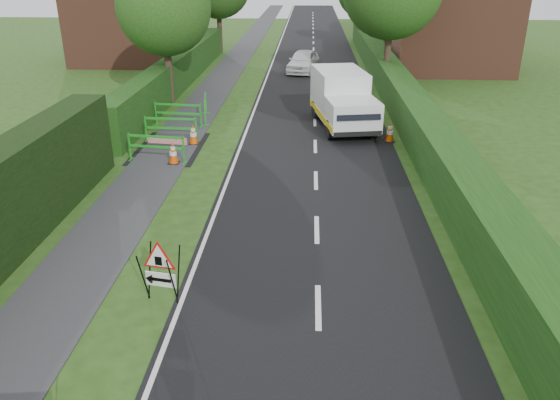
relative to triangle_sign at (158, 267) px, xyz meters
name	(u,v)px	position (x,y,z in m)	size (l,w,h in m)	color
ground	(188,334)	(0.78, -1.05, -0.83)	(120.00, 120.00, 0.00)	#254614
road_surface	(314,51)	(3.28, 33.95, -0.83)	(6.00, 90.00, 0.02)	black
footpath	(243,50)	(-2.22, 33.95, -0.82)	(2.00, 90.00, 0.02)	#2D2D30
hedge_west_far	(181,86)	(-4.22, 20.95, -0.83)	(1.00, 24.00, 1.80)	#14380F
hedge_east	(403,117)	(7.28, 14.95, -0.83)	(1.20, 50.00, 1.50)	#14380F
house_west	(131,17)	(-9.22, 28.95, 2.07)	(7.50, 7.40, 7.88)	brown
house_east_a	(450,22)	(11.78, 26.95, 2.07)	(7.50, 7.40, 7.88)	brown
house_east_b	(424,5)	(12.78, 40.95, 2.07)	(7.50, 7.40, 7.88)	brown
tree_nw	(164,8)	(-3.82, 16.95, 3.65)	(4.40, 4.40, 6.70)	#2D2116
triangle_sign	(158,267)	(0.00, 0.00, 0.00)	(0.95, 0.95, 1.19)	black
works_van	(343,98)	(4.41, 13.29, 0.37)	(2.79, 5.24, 2.27)	silver
traffic_cone_0	(390,132)	(6.18, 11.25, -0.44)	(0.38, 0.38, 0.79)	black
traffic_cone_1	(376,127)	(5.70, 11.88, -0.44)	(0.38, 0.38, 0.79)	black
traffic_cone_2	(368,113)	(5.61, 14.03, -0.44)	(0.38, 0.38, 0.79)	black
traffic_cone_3	(173,153)	(-1.68, 8.30, -0.44)	(0.38, 0.38, 0.79)	black
traffic_cone_4	(193,134)	(-1.42, 10.53, -0.44)	(0.38, 0.38, 0.79)	black
ped_barrier_0	(156,145)	(-2.29, 8.46, -0.20)	(2.09, 0.62, 1.00)	#1A931E
ped_barrier_1	(171,126)	(-2.33, 10.78, -0.20)	(2.07, 0.44, 1.00)	#1A931E
ped_barrier_2	(178,111)	(-2.55, 12.98, -0.20)	(2.09, 0.57, 1.00)	#1A931E
ped_barrier_3	(205,105)	(-1.58, 14.10, -0.20)	(0.68, 2.09, 1.00)	#1A931E
redwhite_plank	(168,152)	(-2.17, 9.51, -0.83)	(1.50, 0.04, 0.25)	red
hatchback_car	(303,61)	(2.59, 25.41, -0.15)	(1.60, 3.98, 1.36)	white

